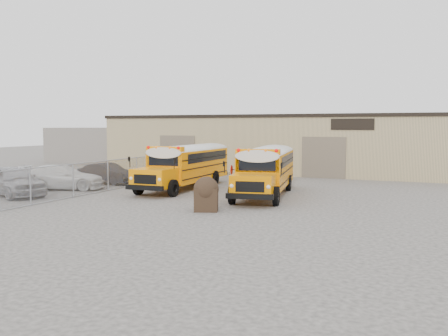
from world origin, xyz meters
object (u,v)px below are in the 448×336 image
at_px(school_bus_left, 221,157).
at_px(car_silver, 13,181).
at_px(school_bus_right, 278,160).
at_px(car_white, 62,177).
at_px(tarp_bundle, 206,193).
at_px(car_dark, 107,173).

height_order(school_bus_left, car_silver, school_bus_left).
height_order(school_bus_right, car_white, school_bus_right).
bearing_deg(tarp_bundle, car_dark, 146.52).
relative_size(tarp_bundle, car_dark, 0.38).
distance_m(school_bus_left, car_dark, 8.02).
distance_m(school_bus_right, tarp_bundle, 11.62).
height_order(school_bus_left, tarp_bundle, school_bus_left).
bearing_deg(tarp_bundle, school_bus_right, 91.42).
xyz_separation_m(school_bus_right, tarp_bundle, (0.29, -11.59, -0.76)).
distance_m(tarp_bundle, car_silver, 11.67).
bearing_deg(school_bus_right, car_dark, -155.76).
xyz_separation_m(car_white, car_dark, (0.66, 3.55, -0.05)).
height_order(school_bus_left, car_dark, school_bus_left).
bearing_deg(school_bus_left, car_white, -124.60).
bearing_deg(school_bus_right, tarp_bundle, -88.58).
relative_size(school_bus_left, tarp_bundle, 5.98).
bearing_deg(school_bus_left, car_silver, -118.69).
distance_m(car_silver, car_white, 3.29).
distance_m(school_bus_right, car_white, 13.65).
bearing_deg(school_bus_left, school_bus_right, -12.20).
relative_size(school_bus_right, car_white, 1.87).
relative_size(school_bus_left, car_dark, 2.26).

